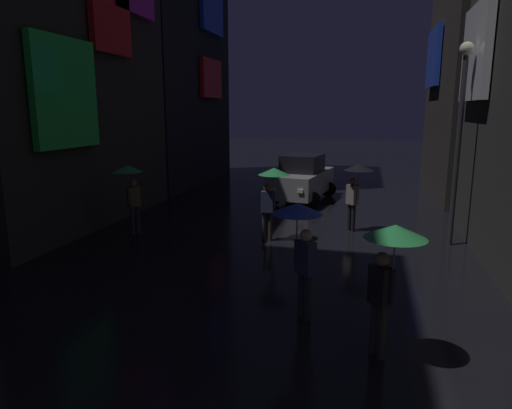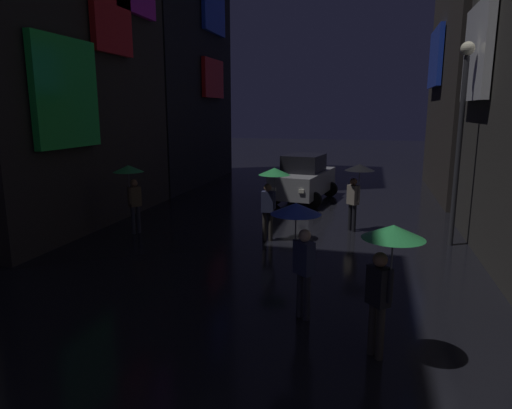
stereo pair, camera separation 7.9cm
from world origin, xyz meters
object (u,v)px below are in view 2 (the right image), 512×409
Objects in this scene: pedestrian_foreground_right_blue at (299,228)px; streetlamp_right_far at (461,122)px; car_distant at (304,179)px; pedestrian_midstreet_left_green at (388,254)px; pedestrian_near_crossing_green at (272,184)px; pedestrian_foreground_left_green at (130,180)px; pedestrian_far_right_black at (357,179)px.

pedestrian_foreground_right_blue is 6.75m from streetlamp_right_far.
streetlamp_right_far is at bearing 58.07° from pedestrian_foreground_right_blue.
pedestrian_foreground_right_blue is 0.49× the size of car_distant.
pedestrian_foreground_right_blue is 1.88m from pedestrian_midstreet_left_green.
streetlamp_right_far is (4.95, -5.37, 2.48)m from car_distant.
pedestrian_near_crossing_green is at bearing -171.03° from streetlamp_right_far.
pedestrian_foreground_left_green is at bearing 142.65° from pedestrian_foreground_right_blue.
pedestrian_foreground_right_blue is 1.00× the size of pedestrian_midstreet_left_green.
pedestrian_midstreet_left_green is at bearing -37.41° from pedestrian_foreground_left_green.
pedestrian_foreground_left_green is 1.00× the size of pedestrian_far_right_black.
streetlamp_right_far is at bearing -47.37° from car_distant.
pedestrian_foreground_left_green is (-5.74, 4.38, 0.00)m from pedestrian_foreground_right_blue.
pedestrian_foreground_right_blue is 1.00× the size of pedestrian_foreground_left_green.
pedestrian_near_crossing_green is 5.31m from streetlamp_right_far.
streetlamp_right_far is (9.19, 1.15, 1.74)m from pedestrian_foreground_left_green.
streetlamp_right_far reaches higher than pedestrian_far_right_black.
pedestrian_midstreet_left_green is at bearing -84.81° from pedestrian_far_right_black.
car_distant is at bearing 132.63° from streetlamp_right_far.
car_distant is at bearing 89.96° from pedestrian_near_crossing_green.
pedestrian_midstreet_left_green is 7.18m from streetlamp_right_far.
car_distant is at bearing 103.91° from pedestrian_midstreet_left_green.
pedestrian_foreground_left_green is 9.42m from streetlamp_right_far.
pedestrian_far_right_black is 1.00× the size of pedestrian_midstreet_left_green.
car_distant is (-1.50, 10.91, -0.74)m from pedestrian_foreground_right_blue.
pedestrian_foreground_right_blue and pedestrian_near_crossing_green have the same top height.
car_distant is (-2.99, 12.05, -0.74)m from pedestrian_midstreet_left_green.
pedestrian_near_crossing_green is (-1.50, 4.75, 0.00)m from pedestrian_foreground_right_blue.
pedestrian_near_crossing_green reaches higher than car_distant.
pedestrian_foreground_right_blue and pedestrian_far_right_black have the same top height.
pedestrian_foreground_left_green is 9.10m from pedestrian_midstreet_left_green.
streetlamp_right_far reaches higher than pedestrian_near_crossing_green.
car_distant is at bearing 56.97° from pedestrian_foreground_left_green.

